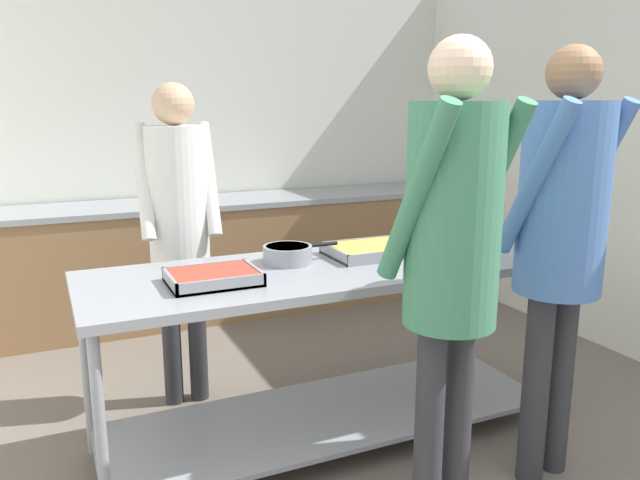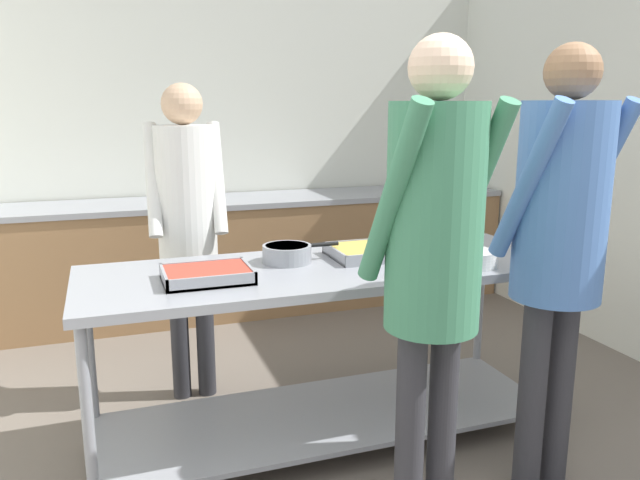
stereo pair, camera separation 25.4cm
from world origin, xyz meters
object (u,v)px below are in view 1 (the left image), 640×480
at_px(guest_serving_left, 452,240).
at_px(cook_behind_counter, 178,208).
at_px(sauce_pan, 288,254).
at_px(serving_tray_roast, 371,251).
at_px(plate_stack, 470,255).
at_px(guest_serving_right, 561,221).
at_px(serving_tray_vegetables, 213,277).

xyz_separation_m(guest_serving_left, cook_behind_counter, (-0.63, 1.46, -0.07)).
height_order(sauce_pan, serving_tray_roast, sauce_pan).
bearing_deg(guest_serving_left, sauce_pan, 105.41).
height_order(serving_tray_roast, guest_serving_left, guest_serving_left).
xyz_separation_m(sauce_pan, guest_serving_left, (0.25, -0.91, 0.22)).
relative_size(guest_serving_left, cook_behind_counter, 1.07).
distance_m(sauce_pan, guest_serving_left, 0.97).
height_order(plate_stack, guest_serving_right, guest_serving_right).
xyz_separation_m(serving_tray_vegetables, guest_serving_right, (1.28, -0.59, 0.24)).
bearing_deg(guest_serving_left, serving_tray_roast, 78.88).
bearing_deg(guest_serving_right, guest_serving_left, -168.32).
height_order(sauce_pan, guest_serving_right, guest_serving_right).
bearing_deg(guest_serving_left, guest_serving_right, 11.68).
bearing_deg(plate_stack, serving_tray_vegetables, 172.63).
bearing_deg(guest_serving_left, plate_stack, 47.14).
relative_size(sauce_pan, guest_serving_right, 0.20).
height_order(guest_serving_left, cook_behind_counter, guest_serving_left).
xyz_separation_m(plate_stack, guest_serving_right, (0.10, -0.44, 0.23)).
bearing_deg(plate_stack, serving_tray_roast, 139.21).
height_order(serving_tray_vegetables, cook_behind_counter, cook_behind_counter).
distance_m(sauce_pan, guest_serving_right, 1.19).
relative_size(sauce_pan, cook_behind_counter, 0.22).
relative_size(serving_tray_vegetables, plate_stack, 1.58).
relative_size(serving_tray_vegetables, serving_tray_roast, 0.89).
distance_m(sauce_pan, plate_stack, 0.85).
xyz_separation_m(sauce_pan, cook_behind_counter, (-0.38, 0.55, 0.15)).
distance_m(guest_serving_right, cook_behind_counter, 1.83).
relative_size(plate_stack, guest_serving_left, 0.13).
relative_size(serving_tray_roast, plate_stack, 1.78).
height_order(serving_tray_vegetables, guest_serving_left, guest_serving_left).
bearing_deg(cook_behind_counter, guest_serving_right, -46.55).
bearing_deg(plate_stack, guest_serving_right, -77.19).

